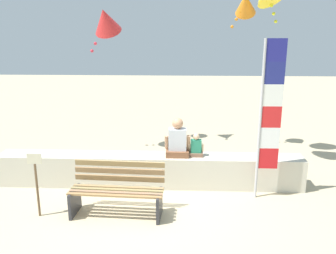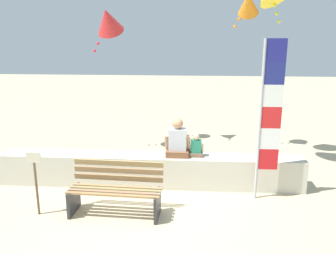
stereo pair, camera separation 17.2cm
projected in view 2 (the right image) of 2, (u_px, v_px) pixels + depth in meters
ground_plane at (143, 208)px, 6.45m from camera, size 40.00×40.00×0.00m
seawall_ledge at (150, 170)px, 7.38m from camera, size 6.19×0.54×0.64m
park_bench at (116, 190)px, 6.21m from camera, size 1.62×0.69×0.88m
person_adult at (177, 141)px, 7.19m from camera, size 0.51×0.38×0.78m
person_child at (196, 147)px, 7.20m from camera, size 0.31×0.22×0.47m
flag_banner at (268, 113)px, 6.42m from camera, size 0.40×0.05×2.96m
kite_orange at (248, 4)px, 8.68m from camera, size 0.66×0.83×0.95m
kite_red at (108, 21)px, 8.68m from camera, size 0.84×0.97×1.18m
sign_post at (36, 178)px, 6.08m from camera, size 0.24×0.04×1.13m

